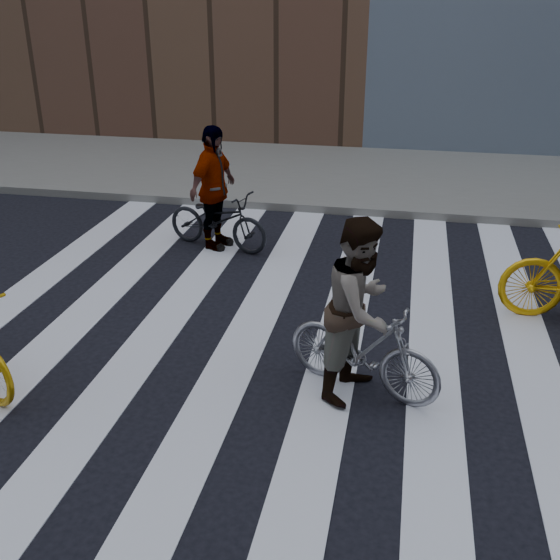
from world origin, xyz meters
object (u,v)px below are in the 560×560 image
(bike_silver_mid, at_px, (363,348))
(bike_dark_rear, at_px, (218,220))
(rider_rear, at_px, (213,188))
(rider_mid, at_px, (361,309))

(bike_silver_mid, relative_size, bike_dark_rear, 0.95)
(rider_rear, bearing_deg, bike_dark_rear, -73.83)
(bike_dark_rear, height_order, rider_rear, rider_rear)
(rider_mid, bearing_deg, rider_rear, 57.00)
(bike_dark_rear, distance_m, rider_mid, 4.50)
(bike_silver_mid, relative_size, rider_rear, 0.86)
(bike_silver_mid, xyz_separation_m, bike_dark_rear, (-2.62, 3.66, -0.04))
(bike_dark_rear, bearing_deg, bike_silver_mid, -128.29)
(bike_dark_rear, bearing_deg, rider_mid, -128.81)
(bike_silver_mid, bearing_deg, bike_dark_rear, 57.00)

